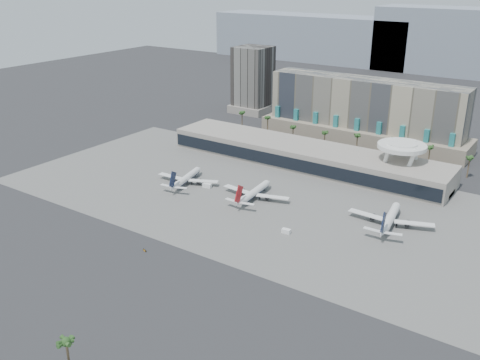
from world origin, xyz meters
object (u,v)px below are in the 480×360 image
Objects in this scene: airliner_left at (186,178)px; airliner_right at (390,218)px; service_vehicle_b at (286,231)px; service_vehicle_a at (207,186)px; airliner_centre at (254,192)px; taxiway_sign at (145,250)px.

airliner_left is 109.29m from airliner_right.
service_vehicle_a is at bearing 154.93° from service_vehicle_b.
airliner_left reaches higher than service_vehicle_b.
airliner_centre is 40.61m from service_vehicle_b.
service_vehicle_b is at bearing 64.45° from taxiway_sign.
service_vehicle_b is 61.87m from taxiway_sign.
airliner_right is at bearing 2.39° from airliner_centre.
airliner_right is at bearing -6.40° from airliner_left.
airliner_centre reaches higher than service_vehicle_a.
airliner_left is 41.36m from airliner_centre.
taxiway_sign is at bearing -84.07° from service_vehicle_a.
service_vehicle_a is at bearing 121.66° from taxiway_sign.
airliner_left reaches higher than taxiway_sign.
airliner_right is at bearing 61.83° from taxiway_sign.
airliner_right is at bearing -4.43° from service_vehicle_a.
airliner_right is 10.38× the size of service_vehicle_b.
airliner_left reaches higher than service_vehicle_a.
airliner_right is 8.69× the size of service_vehicle_a.
service_vehicle_a is 1.19× the size of service_vehicle_b.
taxiway_sign is (-7.56, -71.35, -2.86)m from airliner_centre.
service_vehicle_b is (32.51, -24.22, -2.31)m from airliner_centre.
airliner_right reaches higher than airliner_centre.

